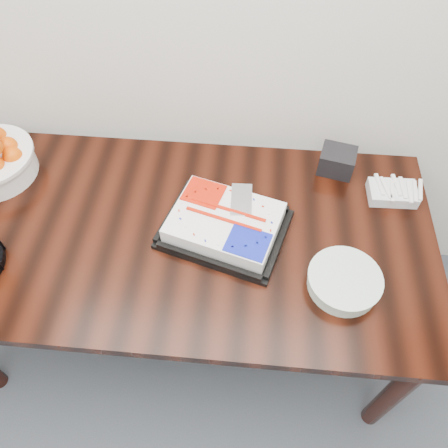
# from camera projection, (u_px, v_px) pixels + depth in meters

# --- Properties ---
(table) EXTENTS (1.80, 0.90, 0.75)m
(table) POSITION_uv_depth(u_px,v_px,m) (181.00, 244.00, 1.61)
(table) COLOR black
(table) RESTS_ON ground
(cake_tray) EXTENTS (0.49, 0.43, 0.09)m
(cake_tray) POSITION_uv_depth(u_px,v_px,m) (225.00, 224.00, 1.51)
(cake_tray) COLOR black
(cake_tray) RESTS_ON table
(plate_stack) EXTENTS (0.24, 0.24, 0.06)m
(plate_stack) POSITION_uv_depth(u_px,v_px,m) (344.00, 281.00, 1.38)
(plate_stack) COLOR white
(plate_stack) RESTS_ON table
(fork_bag) EXTENTS (0.18, 0.12, 0.05)m
(fork_bag) POSITION_uv_depth(u_px,v_px,m) (392.00, 192.00, 1.61)
(fork_bag) COLOR silver
(fork_bag) RESTS_ON table
(napkin_box) EXTENTS (0.15, 0.14, 0.09)m
(napkin_box) POSITION_uv_depth(u_px,v_px,m) (337.00, 161.00, 1.68)
(napkin_box) COLOR black
(napkin_box) RESTS_ON table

